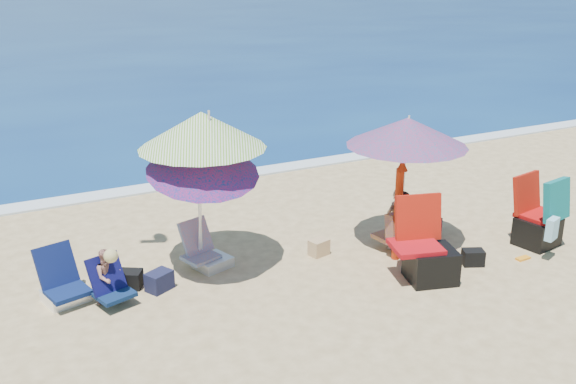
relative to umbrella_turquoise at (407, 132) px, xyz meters
name	(u,v)px	position (x,y,z in m)	size (l,w,h in m)	color
ground	(343,290)	(-1.54, -0.83, -1.78)	(120.00, 120.00, 0.00)	#D8BC84
sea	(12,23)	(-1.54, 44.17, -1.83)	(120.00, 80.00, 0.12)	navy
foam	(207,179)	(-1.54, 4.27, -1.76)	(120.00, 0.50, 0.04)	white
umbrella_turquoise	(407,132)	(0.00, 0.00, 0.00)	(1.87, 1.87, 2.02)	white
umbrella_striped	(202,130)	(-2.89, 0.61, 0.22)	(2.22, 2.22, 2.28)	silver
umbrella_blue	(203,158)	(-2.96, 0.40, -0.10)	(1.58, 1.64, 2.04)	white
furled_umbrella	(399,205)	(-0.35, -0.36, -0.94)	(0.19, 0.19, 1.52)	#B32B0C
chair_navy	(64,287)	(-4.85, 0.54, -1.59)	(0.63, 0.76, 0.70)	#0D1D4C
chair_rainbow	(206,255)	(-2.89, 0.66, -1.61)	(0.71, 0.72, 0.65)	#D07349
camp_chair_left	(427,256)	(-0.36, -1.07, -1.44)	(0.94, 0.84, 1.13)	#B30C14
camp_chair_right	(540,221)	(1.85, -0.95, -1.38)	(0.80, 0.98, 1.11)	#BB0E0D
person_center	(399,221)	(-0.15, -0.13, -1.32)	(0.67, 0.65, 0.95)	tan
person_left	(108,276)	(-4.34, 0.23, -1.41)	(0.56, 0.58, 0.80)	#A87265
bag_navy_a	(159,281)	(-3.69, 0.27, -1.65)	(0.40, 0.36, 0.26)	#191B37
bag_black_a	(130,279)	(-4.02, 0.52, -1.66)	(0.40, 0.37, 0.23)	black
bag_tan	(319,247)	(-1.28, 0.26, -1.66)	(0.32, 0.26, 0.24)	tan
bag_navy_b	(427,225)	(0.65, 0.18, -1.64)	(0.38, 0.29, 0.28)	#182236
bag_black_b	(473,257)	(0.51, -1.03, -1.66)	(0.35, 0.31, 0.23)	black
orange_item	(523,258)	(1.29, -1.22, -1.76)	(0.23, 0.11, 0.03)	orange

